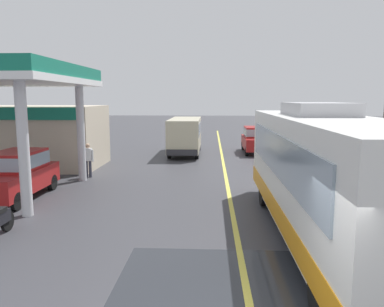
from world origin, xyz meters
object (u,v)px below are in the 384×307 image
object	(u,v)px
coach_bus_main	(325,178)
car_trailing_behind_bus	(256,138)
car_at_pump	(16,172)
pedestrian_near_pump	(88,158)
minibus_opposing_lane	(185,133)

from	to	relation	value
coach_bus_main	car_trailing_behind_bus	distance (m)	16.78
car_at_pump	pedestrian_near_pump	xyz separation A→B (m)	(1.45, 4.02, -0.08)
coach_bus_main	pedestrian_near_pump	xyz separation A→B (m)	(-8.97, 7.83, -0.79)
minibus_opposing_lane	coach_bus_main	bearing A→B (deg)	-73.14
coach_bus_main	pedestrian_near_pump	bearing A→B (deg)	138.89
coach_bus_main	car_at_pump	world-z (taller)	coach_bus_main
minibus_opposing_lane	car_at_pump	bearing A→B (deg)	-115.07
coach_bus_main	car_at_pump	xyz separation A→B (m)	(-10.43, 3.81, -0.71)
pedestrian_near_pump	car_trailing_behind_bus	xyz separation A→B (m)	(9.09, 8.94, 0.08)
coach_bus_main	minibus_opposing_lane	bearing A→B (deg)	106.86
minibus_opposing_lane	pedestrian_near_pump	distance (m)	9.04
coach_bus_main	pedestrian_near_pump	size ratio (longest dim) A/B	6.65
pedestrian_near_pump	coach_bus_main	bearing A→B (deg)	-41.11
coach_bus_main	car_trailing_behind_bus	world-z (taller)	coach_bus_main
minibus_opposing_lane	pedestrian_near_pump	world-z (taller)	minibus_opposing_lane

